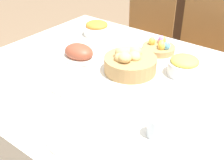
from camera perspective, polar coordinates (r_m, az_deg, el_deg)
name	(u,v)px	position (r m, az deg, el deg)	size (l,w,h in m)	color
dining_table	(124,137)	(1.59, 2.40, -11.50)	(1.61, 1.20, 0.74)	silver
chair_far_center	(198,56)	(2.23, 17.08, 4.76)	(0.43, 0.43, 0.94)	olive
chair_far_left	(143,40)	(2.42, 6.30, 8.14)	(0.44, 0.44, 0.94)	olive
sideboard	(221,17)	(3.21, 21.35, 11.82)	(1.13, 0.44, 0.96)	#3D2616
bread_basket	(129,62)	(1.42, 3.56, 3.69)	(0.27, 0.27, 0.13)	#AD8451
egg_basket	(159,47)	(1.65, 9.54, 6.62)	(0.19, 0.19, 0.08)	#AD8451
ham_platter	(79,53)	(1.57, -6.73, 5.51)	(0.27, 0.19, 0.09)	white
carrot_bowl	(97,28)	(1.86, -3.10, 10.45)	(0.17, 0.17, 0.09)	white
pineapple_bowl	(184,66)	(1.43, 14.45, 2.84)	(0.16, 0.16, 0.10)	silver
dinner_plate	(81,134)	(1.06, -6.36, -10.88)	(0.25, 0.25, 0.01)	white
fork	(53,118)	(1.15, -11.98, -7.66)	(0.01, 0.17, 0.00)	#B7B7BC
knife	(114,154)	(0.99, 0.37, -14.71)	(0.01, 0.17, 0.00)	#B7B7BC
spoon	(121,158)	(0.97, 1.83, -15.48)	(0.01, 0.17, 0.00)	#B7B7BC
drinking_cup	(156,127)	(1.04, 8.92, -9.36)	(0.07, 0.07, 0.08)	silver
butter_dish	(58,87)	(1.31, -10.83, -1.31)	(0.12, 0.08, 0.03)	white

